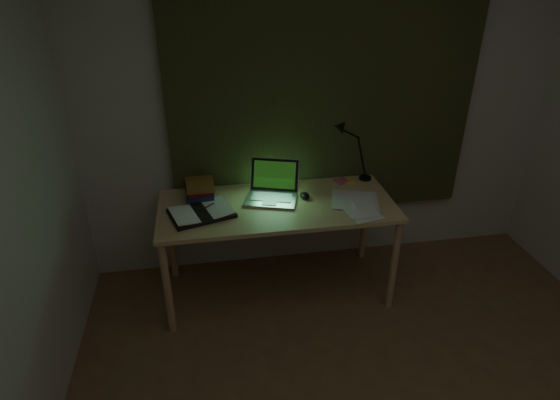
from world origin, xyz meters
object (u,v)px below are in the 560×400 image
at_px(open_textbook, 201,212).
at_px(book_stack, 200,190).
at_px(laptop, 271,185).
at_px(desk, 277,249).
at_px(loose_papers, 356,202).
at_px(desk_lamp, 368,148).

distance_m(open_textbook, book_stack, 0.25).
bearing_deg(open_textbook, laptop, -3.42).
relative_size(desk, laptop, 4.12).
bearing_deg(laptop, open_textbook, -148.49).
height_order(laptop, loose_papers, laptop).
relative_size(book_stack, desk_lamp, 0.45).
bearing_deg(desk, laptop, 120.72).
height_order(laptop, book_stack, laptop).
relative_size(desk, loose_papers, 4.55).
bearing_deg(loose_papers, laptop, 166.17).
xyz_separation_m(desk, book_stack, (-0.51, 0.18, 0.42)).
relative_size(desk, open_textbook, 4.05).
bearing_deg(book_stack, desk_lamp, 4.52).
bearing_deg(loose_papers, book_stack, 165.63).
relative_size(desk, desk_lamp, 3.24).
relative_size(open_textbook, loose_papers, 1.13).
relative_size(laptop, open_textbook, 0.98).
bearing_deg(laptop, book_stack, -176.99).
xyz_separation_m(laptop, desk_lamp, (0.75, 0.23, 0.12)).
relative_size(desk, book_stack, 7.12).
bearing_deg(book_stack, laptop, -14.98).
bearing_deg(loose_papers, open_textbook, 178.73).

